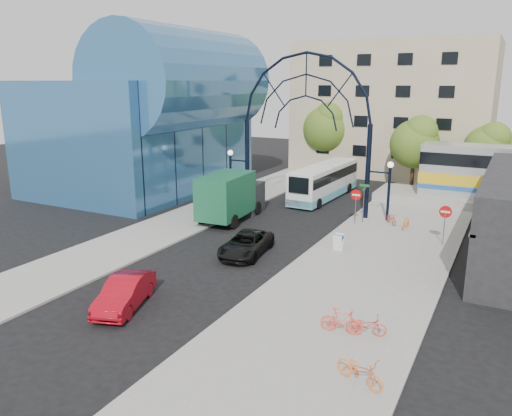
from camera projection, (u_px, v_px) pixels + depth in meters
The scene contains 22 objects.
ground at pixel (205, 268), 27.35m from camera, with size 120.00×120.00×0.00m, color black.
sidewalk_east at pixel (368, 268), 27.15m from camera, with size 8.00×56.00×0.12m, color gray.
plaza_west at pixel (175, 225), 35.41m from camera, with size 5.00×50.00×0.12m, color gray.
gateway_arch at pixel (306, 100), 37.24m from camera, with size 13.64×0.44×12.10m.
stop_sign at pixel (356, 198), 34.97m from camera, with size 0.80×0.07×2.50m.
do_not_enter_sign at pixel (445, 216), 30.46m from camera, with size 0.76×0.07×2.48m.
street_name_sign at pixel (364, 195), 35.27m from camera, with size 0.70×0.70×2.80m.
sandwich_board at pixel (338, 240), 29.76m from camera, with size 0.55×0.61×0.99m.
transit_hall at pixel (153, 118), 45.46m from camera, with size 16.50×18.00×14.50m.
apartment_block at pixel (395, 109), 54.70m from camera, with size 20.00×12.10×14.00m.
tree_north_a at pixel (416, 141), 45.67m from camera, with size 4.48×4.48×7.00m.
tree_north_b at pixel (328, 126), 53.45m from camera, with size 5.12×5.12×8.00m.
tree_north_c at pixel (489, 146), 44.76m from camera, with size 4.16×4.16×6.50m.
city_bus at pixel (324, 181), 43.44m from camera, with size 2.82×10.59×2.88m.
green_truck at pixel (231, 196), 36.61m from camera, with size 3.12×7.13×3.51m.
black_suv at pixel (246, 244), 29.33m from camera, with size 2.18×4.72×1.31m, color black.
red_sedan at pixel (125, 293), 22.47m from camera, with size 1.48×4.25×1.40m, color #A60A17.
bike_near_a at pixel (392, 218), 35.27m from camera, with size 0.55×1.58×0.83m, color red.
bike_near_b at pixel (406, 222), 34.11m from camera, with size 0.42×1.49×0.90m, color orange.
bike_far_a at pixel (366, 325), 19.80m from camera, with size 0.57×1.62×0.85m, color red.
bike_far_b at pixel (342, 321), 19.97m from camera, with size 0.49×1.73×1.04m, color #F14430.
bike_far_c at pixel (360, 370), 16.59m from camera, with size 0.66×1.90×1.00m, color orange.
Camera 1 is at (14.46, -21.41, 9.95)m, focal length 35.00 mm.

